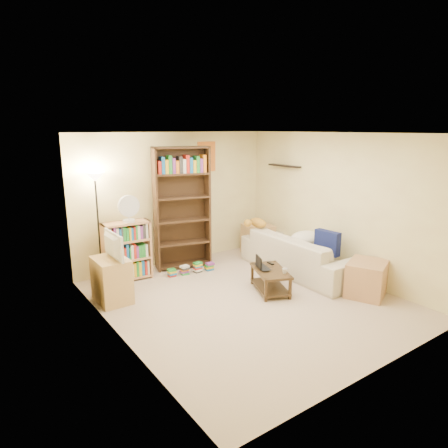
% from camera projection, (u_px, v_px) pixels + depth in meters
% --- Properties ---
extents(room, '(4.50, 4.54, 2.52)m').
position_uv_depth(room, '(249.00, 195.00, 5.75)').
color(room, '#CCAF99').
rests_on(room, ground).
extents(sofa, '(2.42, 1.03, 0.69)m').
position_uv_depth(sofa, '(300.00, 254.00, 7.24)').
color(sofa, beige).
rests_on(sofa, ground).
extents(navy_pillow, '(0.17, 0.47, 0.41)m').
position_uv_depth(navy_pillow, '(327.00, 243.00, 6.81)').
color(navy_pillow, '#121A50').
rests_on(navy_pillow, sofa).
extents(cream_blanket, '(0.64, 0.46, 0.27)m').
position_uv_depth(cream_blanket, '(305.00, 238.00, 7.32)').
color(cream_blanket, white).
rests_on(cream_blanket, sofa).
extents(tabby_cat, '(0.54, 0.20, 0.19)m').
position_uv_depth(tabby_cat, '(256.00, 223.00, 7.71)').
color(tabby_cat, '#C28829').
rests_on(tabby_cat, sofa).
extents(coffee_table, '(0.74, 0.94, 0.37)m').
position_uv_depth(coffee_table, '(270.00, 278.00, 6.40)').
color(coffee_table, '#44301A').
rests_on(coffee_table, ground).
extents(laptop, '(0.51, 0.45, 0.03)m').
position_uv_depth(laptop, '(266.00, 267.00, 6.44)').
color(laptop, black).
rests_on(laptop, coffee_table).
extents(laptop_screen, '(0.12, 0.26, 0.18)m').
position_uv_depth(laptop_screen, '(259.00, 262.00, 6.39)').
color(laptop_screen, white).
rests_on(laptop_screen, laptop).
extents(mug, '(0.17, 0.17, 0.08)m').
position_uv_depth(mug, '(285.00, 271.00, 6.19)').
color(mug, silver).
rests_on(mug, coffee_table).
extents(tv_remote, '(0.06, 0.15, 0.02)m').
position_uv_depth(tv_remote, '(271.00, 263.00, 6.65)').
color(tv_remote, black).
rests_on(tv_remote, coffee_table).
extents(tv_stand, '(0.46, 0.64, 0.68)m').
position_uv_depth(tv_stand, '(112.00, 280.00, 6.02)').
color(tv_stand, tan).
rests_on(tv_stand, ground).
extents(television, '(0.69, 0.10, 0.40)m').
position_uv_depth(television, '(109.00, 246.00, 5.89)').
color(television, black).
rests_on(television, tv_stand).
extents(tall_bookshelf, '(1.06, 0.57, 2.25)m').
position_uv_depth(tall_bookshelf, '(182.00, 205.00, 7.32)').
color(tall_bookshelf, '#3B2616').
rests_on(tall_bookshelf, ground).
extents(short_bookshelf, '(0.82, 0.37, 1.03)m').
position_uv_depth(short_bookshelf, '(127.00, 251.00, 6.84)').
color(short_bookshelf, tan).
rests_on(short_bookshelf, ground).
extents(desk_fan, '(0.36, 0.21, 0.46)m').
position_uv_depth(desk_fan, '(129.00, 209.00, 6.66)').
color(desk_fan, silver).
rests_on(desk_fan, short_bookshelf).
extents(floor_lamp, '(0.32, 0.32, 1.87)m').
position_uv_depth(floor_lamp, '(96.00, 195.00, 6.54)').
color(floor_lamp, black).
rests_on(floor_lamp, ground).
extents(side_table, '(0.65, 0.65, 0.63)m').
position_uv_depth(side_table, '(258.00, 240.00, 8.28)').
color(side_table, tan).
rests_on(side_table, ground).
extents(end_cabinet, '(0.82, 0.76, 0.54)m').
position_uv_depth(end_cabinet, '(367.00, 279.00, 6.25)').
color(end_cabinet, tan).
rests_on(end_cabinet, ground).
extents(book_stacks, '(0.87, 0.24, 0.19)m').
position_uv_depth(book_stacks, '(192.00, 269.00, 7.24)').
color(book_stacks, red).
rests_on(book_stacks, ground).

